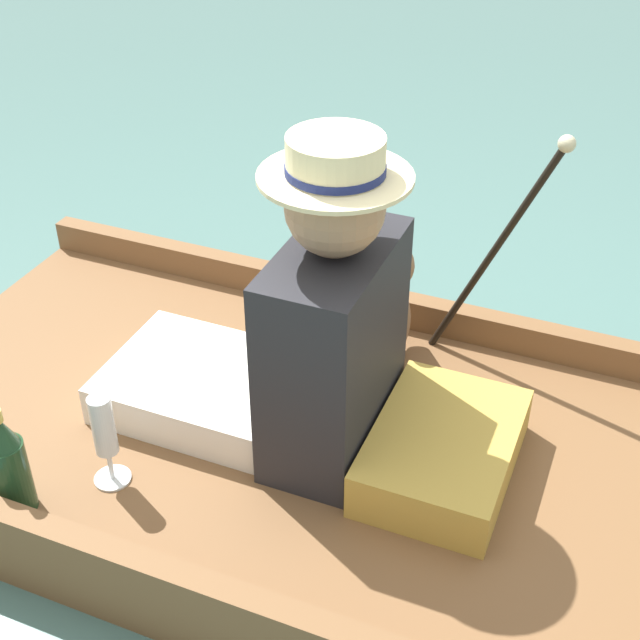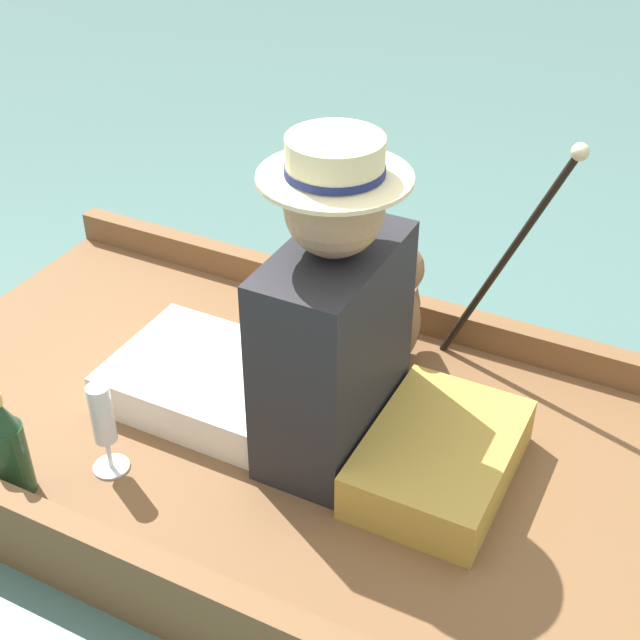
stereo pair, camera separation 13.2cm
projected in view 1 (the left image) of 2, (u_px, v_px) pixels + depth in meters
The scene contains 8 objects.
ground_plane at pixel (336, 479), 2.30m from camera, with size 16.00×16.00×0.00m, color #476B66.
punt_boat at pixel (337, 459), 2.26m from camera, with size 1.20×2.46×0.22m.
seat_cushion at pixel (443, 451), 2.12m from camera, with size 0.46×0.32×0.12m.
seated_person at pixel (300, 336), 2.11m from camera, with size 0.43×0.77×0.81m.
teddy_bear at pixel (385, 303), 2.42m from camera, with size 0.27×0.16×0.39m.
wine_glass at pixel (104, 431), 2.04m from camera, with size 0.09×0.09×0.25m.
walking_cane at pixel (508, 231), 2.29m from camera, with size 0.04×0.32×0.69m.
champagne_bottle at pixel (8, 464), 1.98m from camera, with size 0.09×0.09×0.29m.
Camera 1 is at (-1.55, -0.60, 1.65)m, focal length 50.00 mm.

